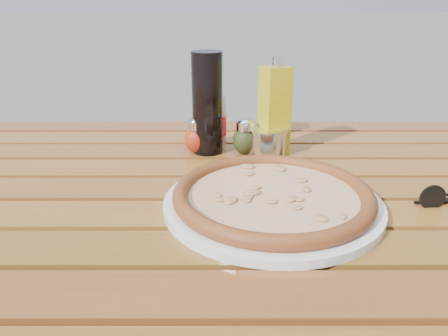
{
  "coord_description": "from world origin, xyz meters",
  "views": [
    {
      "loc": [
        -0.0,
        -0.73,
        1.08
      ],
      "look_at": [
        0.0,
        0.02,
        0.78
      ],
      "focal_mm": 35.0,
      "sensor_mm": 36.0,
      "label": 1
    }
  ],
  "objects_px": {
    "oregano_shaker": "(245,137)",
    "soda_can": "(212,123)",
    "pizza": "(273,195)",
    "parmesan_tin": "(267,140)",
    "dark_bottle": "(207,104)",
    "pepper_shaker": "(197,136)",
    "plate": "(272,204)",
    "olive_oil_cruet": "(274,110)",
    "table": "(224,224)"
  },
  "relations": [
    {
      "from": "parmesan_tin",
      "to": "dark_bottle",
      "type": "bearing_deg",
      "value": 176.31
    },
    {
      "from": "pepper_shaker",
      "to": "parmesan_tin",
      "type": "distance_m",
      "value": 0.16
    },
    {
      "from": "oregano_shaker",
      "to": "plate",
      "type": "bearing_deg",
      "value": -82.7
    },
    {
      "from": "plate",
      "to": "table",
      "type": "bearing_deg",
      "value": 134.62
    },
    {
      "from": "pepper_shaker",
      "to": "dark_bottle",
      "type": "relative_size",
      "value": 0.37
    },
    {
      "from": "pepper_shaker",
      "to": "parmesan_tin",
      "type": "xyz_separation_m",
      "value": [
        0.16,
        -0.01,
        -0.01
      ]
    },
    {
      "from": "plate",
      "to": "dark_bottle",
      "type": "xyz_separation_m",
      "value": [
        -0.12,
        0.28,
        0.1
      ]
    },
    {
      "from": "dark_bottle",
      "to": "soda_can",
      "type": "distance_m",
      "value": 0.06
    },
    {
      "from": "dark_bottle",
      "to": "table",
      "type": "bearing_deg",
      "value": -79.57
    },
    {
      "from": "plate",
      "to": "soda_can",
      "type": "xyz_separation_m",
      "value": [
        -0.11,
        0.31,
        0.05
      ]
    },
    {
      "from": "pizza",
      "to": "table",
      "type": "bearing_deg",
      "value": 134.62
    },
    {
      "from": "oregano_shaker",
      "to": "parmesan_tin",
      "type": "height_order",
      "value": "oregano_shaker"
    },
    {
      "from": "pizza",
      "to": "dark_bottle",
      "type": "relative_size",
      "value": 2.06
    },
    {
      "from": "plate",
      "to": "parmesan_tin",
      "type": "relative_size",
      "value": 3.17
    },
    {
      "from": "table",
      "to": "oregano_shaker",
      "type": "relative_size",
      "value": 17.07
    },
    {
      "from": "olive_oil_cruet",
      "to": "parmesan_tin",
      "type": "relative_size",
      "value": 1.85
    },
    {
      "from": "soda_can",
      "to": "olive_oil_cruet",
      "type": "relative_size",
      "value": 0.57
    },
    {
      "from": "soda_can",
      "to": "pizza",
      "type": "bearing_deg",
      "value": -70.52
    },
    {
      "from": "dark_bottle",
      "to": "parmesan_tin",
      "type": "xyz_separation_m",
      "value": [
        0.13,
        -0.01,
        -0.08
      ]
    },
    {
      "from": "plate",
      "to": "olive_oil_cruet",
      "type": "height_order",
      "value": "olive_oil_cruet"
    },
    {
      "from": "pepper_shaker",
      "to": "oregano_shaker",
      "type": "height_order",
      "value": "same"
    },
    {
      "from": "soda_can",
      "to": "parmesan_tin",
      "type": "bearing_deg",
      "value": -16.84
    },
    {
      "from": "table",
      "to": "olive_oil_cruet",
      "type": "bearing_deg",
      "value": 60.34
    },
    {
      "from": "pizza",
      "to": "parmesan_tin",
      "type": "height_order",
      "value": "parmesan_tin"
    },
    {
      "from": "pepper_shaker",
      "to": "soda_can",
      "type": "xyz_separation_m",
      "value": [
        0.03,
        0.03,
        0.02
      ]
    },
    {
      "from": "pepper_shaker",
      "to": "oregano_shaker",
      "type": "distance_m",
      "value": 0.11
    },
    {
      "from": "oregano_shaker",
      "to": "olive_oil_cruet",
      "type": "bearing_deg",
      "value": 6.53
    },
    {
      "from": "olive_oil_cruet",
      "to": "pizza",
      "type": "bearing_deg",
      "value": -96.03
    },
    {
      "from": "pizza",
      "to": "pepper_shaker",
      "type": "height_order",
      "value": "pepper_shaker"
    },
    {
      "from": "plate",
      "to": "pepper_shaker",
      "type": "bearing_deg",
      "value": 117.28
    },
    {
      "from": "olive_oil_cruet",
      "to": "parmesan_tin",
      "type": "xyz_separation_m",
      "value": [
        -0.01,
        -0.0,
        -0.07
      ]
    },
    {
      "from": "plate",
      "to": "olive_oil_cruet",
      "type": "xyz_separation_m",
      "value": [
        0.03,
        0.27,
        0.09
      ]
    },
    {
      "from": "table",
      "to": "oregano_shaker",
      "type": "distance_m",
      "value": 0.22
    },
    {
      "from": "oregano_shaker",
      "to": "dark_bottle",
      "type": "distance_m",
      "value": 0.11
    },
    {
      "from": "dark_bottle",
      "to": "parmesan_tin",
      "type": "relative_size",
      "value": 1.94
    },
    {
      "from": "oregano_shaker",
      "to": "olive_oil_cruet",
      "type": "xyz_separation_m",
      "value": [
        0.06,
        0.01,
        0.06
      ]
    },
    {
      "from": "table",
      "to": "olive_oil_cruet",
      "type": "distance_m",
      "value": 0.28
    },
    {
      "from": "table",
      "to": "plate",
      "type": "bearing_deg",
      "value": -45.38
    },
    {
      "from": "plate",
      "to": "dark_bottle",
      "type": "height_order",
      "value": "dark_bottle"
    },
    {
      "from": "pepper_shaker",
      "to": "parmesan_tin",
      "type": "height_order",
      "value": "pepper_shaker"
    },
    {
      "from": "oregano_shaker",
      "to": "soda_can",
      "type": "bearing_deg",
      "value": 152.01
    },
    {
      "from": "pizza",
      "to": "oregano_shaker",
      "type": "relative_size",
      "value": 5.52
    },
    {
      "from": "oregano_shaker",
      "to": "soda_can",
      "type": "distance_m",
      "value": 0.09
    },
    {
      "from": "dark_bottle",
      "to": "parmesan_tin",
      "type": "bearing_deg",
      "value": -3.69
    },
    {
      "from": "plate",
      "to": "parmesan_tin",
      "type": "distance_m",
      "value": 0.27
    },
    {
      "from": "pizza",
      "to": "dark_bottle",
      "type": "bearing_deg",
      "value": 112.8
    },
    {
      "from": "soda_can",
      "to": "olive_oil_cruet",
      "type": "distance_m",
      "value": 0.15
    },
    {
      "from": "plate",
      "to": "olive_oil_cruet",
      "type": "distance_m",
      "value": 0.29
    },
    {
      "from": "pepper_shaker",
      "to": "oregano_shaker",
      "type": "xyz_separation_m",
      "value": [
        0.11,
        -0.01,
        0.0
      ]
    },
    {
      "from": "oregano_shaker",
      "to": "parmesan_tin",
      "type": "bearing_deg",
      "value": 2.71
    }
  ]
}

